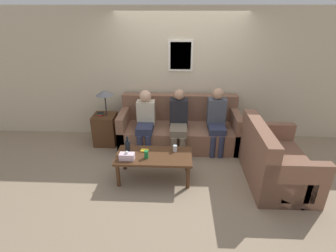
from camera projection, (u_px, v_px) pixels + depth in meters
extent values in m
plane|color=gray|center=(179.00, 157.00, 4.90)|extent=(16.00, 16.00, 0.00)
cube|color=beige|center=(180.00, 76.00, 5.27)|extent=(9.00, 0.06, 2.60)
cube|color=silver|center=(181.00, 56.00, 5.06)|extent=(0.48, 0.02, 0.60)
cube|color=#B7CCB2|center=(181.00, 56.00, 5.06)|extent=(0.40, 0.01, 0.52)
cube|color=brown|center=(179.00, 135.00, 5.24)|extent=(2.32, 0.90, 0.43)
cube|color=brown|center=(180.00, 107.00, 5.36)|extent=(2.32, 0.20, 0.53)
cube|color=brown|center=(125.00, 128.00, 5.23)|extent=(0.14, 0.90, 0.72)
cube|color=brown|center=(235.00, 130.00, 5.14)|extent=(0.14, 0.90, 0.72)
cube|color=brown|center=(276.00, 168.00, 4.18)|extent=(0.90, 1.40, 0.43)
cube|color=brown|center=(258.00, 141.00, 4.00)|extent=(0.20, 1.40, 0.53)
cube|color=brown|center=(293.00, 186.00, 3.55)|extent=(0.90, 0.14, 0.72)
cube|color=brown|center=(266.00, 142.00, 4.70)|extent=(0.90, 0.14, 0.72)
cube|color=#4C2D19|center=(154.00, 156.00, 4.15)|extent=(1.20, 0.60, 0.04)
cylinder|color=#4C2D19|center=(118.00, 175.00, 4.05)|extent=(0.06, 0.06, 0.39)
cylinder|color=#4C2D19|center=(188.00, 177.00, 4.00)|extent=(0.06, 0.06, 0.39)
cylinder|color=#4C2D19|center=(124.00, 159.00, 4.48)|extent=(0.06, 0.06, 0.39)
cylinder|color=#4C2D19|center=(187.00, 160.00, 4.44)|extent=(0.06, 0.06, 0.39)
cube|color=#4C2D19|center=(106.00, 129.00, 5.28)|extent=(0.44, 0.44, 0.63)
cylinder|color=#262628|center=(106.00, 105.00, 5.06)|extent=(0.02, 0.02, 0.43)
cone|color=slate|center=(104.00, 93.00, 4.96)|extent=(0.34, 0.34, 0.10)
cube|color=red|center=(100.00, 115.00, 5.13)|extent=(0.11, 0.09, 0.03)
cube|color=#237547|center=(100.00, 114.00, 5.12)|extent=(0.12, 0.07, 0.02)
cube|color=black|center=(100.00, 113.00, 5.11)|extent=(0.12, 0.09, 0.02)
cylinder|color=black|center=(128.00, 147.00, 4.18)|extent=(0.08, 0.08, 0.20)
cylinder|color=black|center=(127.00, 139.00, 4.13)|extent=(0.03, 0.03, 0.08)
cylinder|color=silver|center=(175.00, 148.00, 4.23)|extent=(0.07, 0.07, 0.11)
cube|color=gold|center=(145.00, 150.00, 4.25)|extent=(0.13, 0.10, 0.02)
cylinder|color=#197A38|center=(146.00, 154.00, 4.04)|extent=(0.07, 0.07, 0.12)
cube|color=silver|center=(127.00, 156.00, 4.01)|extent=(0.23, 0.12, 0.10)
sphere|color=white|center=(127.00, 152.00, 3.98)|extent=(0.05, 0.05, 0.05)
cube|color=#2D334C|center=(145.00, 128.00, 4.94)|extent=(0.31, 0.44, 0.14)
cylinder|color=#2D334C|center=(140.00, 146.00, 4.85)|extent=(0.11, 0.11, 0.43)
cylinder|color=#2D334C|center=(148.00, 146.00, 4.85)|extent=(0.11, 0.11, 0.43)
cube|color=beige|center=(146.00, 112.00, 5.04)|extent=(0.34, 0.22, 0.46)
sphere|color=tan|center=(145.00, 96.00, 4.90)|extent=(0.22, 0.22, 0.22)
cube|color=#756651|center=(179.00, 130.00, 4.88)|extent=(0.31, 0.49, 0.14)
cylinder|color=#756651|center=(174.00, 148.00, 4.77)|extent=(0.11, 0.11, 0.43)
cylinder|color=#756651|center=(182.00, 149.00, 4.77)|extent=(0.11, 0.11, 0.43)
cube|color=black|center=(179.00, 112.00, 4.99)|extent=(0.34, 0.22, 0.51)
sphere|color=tan|center=(179.00, 95.00, 4.85)|extent=(0.20, 0.20, 0.20)
cube|color=#2D334C|center=(217.00, 129.00, 4.89)|extent=(0.31, 0.40, 0.14)
cylinder|color=#2D334C|center=(213.00, 147.00, 4.82)|extent=(0.11, 0.11, 0.43)
cylinder|color=#2D334C|center=(221.00, 147.00, 4.82)|extent=(0.11, 0.11, 0.43)
cube|color=#474C56|center=(216.00, 112.00, 4.96)|extent=(0.34, 0.22, 0.53)
sphere|color=tan|center=(218.00, 94.00, 4.81)|extent=(0.21, 0.21, 0.21)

